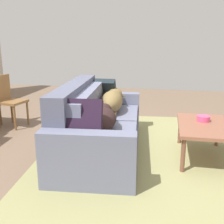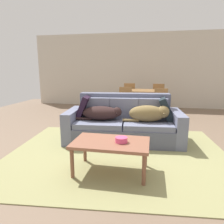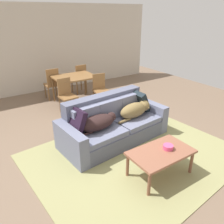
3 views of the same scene
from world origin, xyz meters
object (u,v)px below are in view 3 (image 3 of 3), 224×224
Objects in this scene: throw_pillow_by_left_arm at (75,121)px; dining_chair_far_left at (52,83)px; dining_chair_near_left at (67,94)px; dining_chair_far_right at (80,78)px; throw_pillow_by_right_arm at (140,101)px; dog_on_left_cushion at (99,122)px; bowl_on_coffee_table at (168,147)px; coffee_table at (161,154)px; dining_chair_near_right at (100,88)px; couch at (112,124)px; dog_on_right_cushion at (136,110)px; dining_table at (75,79)px.

dining_chair_far_left reaches higher than throw_pillow_by_left_arm.
dining_chair_near_left is (0.60, 1.86, -0.15)m from throw_pillow_by_left_arm.
throw_pillow_by_right_arm is at bearing 88.75° from dining_chair_far_right.
bowl_on_coffee_table is (0.56, -1.22, -0.08)m from dog_on_left_cushion.
dining_chair_near_left reaches higher than bowl_on_coffee_table.
throw_pillow_by_left_arm is at bearing 158.43° from dog_on_left_cushion.
dog_on_left_cushion is 1.30m from coffee_table.
coffee_table is 1.15× the size of dining_chair_near_right.
couch is 2.57× the size of dog_on_left_cushion.
throw_pillow_by_left_arm is (-1.32, 0.09, 0.05)m from dog_on_right_cushion.
throw_pillow_by_right_arm is 2.86m from dining_chair_far_right.
dog_on_right_cushion is at bearing -142.14° from throw_pillow_by_right_arm.
dining_table is (1.08, 2.38, 0.05)m from throw_pillow_by_left_arm.
dog_on_right_cushion is 1.31m from bowl_on_coffee_table.
coffee_table is (-0.48, -1.25, -0.19)m from dog_on_right_cushion.
dog_on_right_cushion is 0.84× the size of coffee_table.
couch is at bearing -86.98° from dining_chair_near_left.
throw_pillow_by_right_arm reaches higher than dining_table.
throw_pillow_by_right_arm is 1.63m from dining_chair_near_right.
dining_chair_near_left is 0.95× the size of dining_chair_far_left.
coffee_table is at bearing -93.76° from dining_table.
dining_chair_far_right is (0.46, 0.63, -0.17)m from dining_table.
dining_chair_far_left is (-1.02, 2.80, -0.12)m from throw_pillow_by_right_arm.
dog_on_left_cushion is at bearing -99.23° from dining_chair_near_left.
dining_table is 0.74m from dining_chair_near_left.
dining_chair_near_left is 0.95× the size of dining_chair_far_right.
dining_table is 0.76m from dining_chair_far_left.
dining_chair_near_right reaches higher than coffee_table.
dining_chair_far_right is at bearing 47.04° from dining_chair_near_left.
dining_chair_far_right is at bearing 82.67° from bowl_on_coffee_table.
dog_on_right_cushion is at bearing 74.76° from bowl_on_coffee_table.
dining_chair_far_left is (-0.37, 4.29, 0.03)m from bowl_on_coffee_table.
dining_chair_near_left is at bearing 104.92° from dog_on_right_cushion.
coffee_table is at bearing -94.70° from couch.
dining_chair_far_left reaches higher than throw_pillow_by_right_arm.
dog_on_left_cushion is at bearing -16.18° from throw_pillow_by_left_arm.
dining_chair_near_right is (-0.05, 1.62, -0.14)m from throw_pillow_by_right_arm.
throw_pillow_by_right_arm is 1.64m from bowl_on_coffee_table.
dining_table is (-0.24, 2.47, 0.11)m from dog_on_right_cushion.
couch reaches higher than coffee_table.
coffee_table is 1.07× the size of dining_chair_far_left.
dining_chair_near_left reaches higher than coffee_table.
dining_chair_near_right is at bearing 76.64° from coffee_table.
dining_chair_near_right is (0.97, -0.08, -0.00)m from dining_chair_near_left.
dog_on_left_cushion reaches higher than bowl_on_coffee_table.
throw_pillow_by_right_arm is (1.63, 0.15, -0.01)m from throw_pillow_by_left_arm.
bowl_on_coffee_table is at bearing -53.96° from throw_pillow_by_left_arm.
throw_pillow_by_right_arm is (1.22, 0.27, 0.07)m from dog_on_left_cushion.
throw_pillow_by_left_arm is (-0.41, 0.12, 0.08)m from dog_on_left_cushion.
couch is at bearing -171.37° from throw_pillow_by_right_arm.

